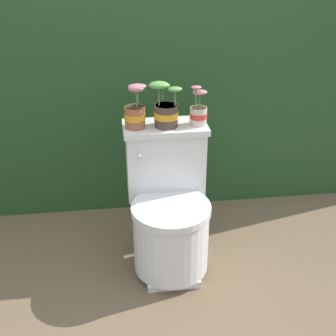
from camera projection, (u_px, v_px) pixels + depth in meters
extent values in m
plane|color=brown|center=(170.00, 277.00, 2.47)|extent=(12.00, 12.00, 0.00)
cube|color=#234723|center=(149.00, 59.00, 2.97)|extent=(3.60, 0.64, 1.79)
cube|color=silver|center=(171.00, 268.00, 2.50)|extent=(0.27, 0.31, 0.04)
cylinder|color=silver|center=(171.00, 239.00, 2.41)|extent=(0.39, 0.39, 0.34)
cylinder|color=silver|center=(171.00, 209.00, 2.33)|extent=(0.40, 0.40, 0.04)
cube|color=silver|center=(165.00, 162.00, 2.47)|extent=(0.40, 0.20, 0.36)
cube|color=silver|center=(165.00, 127.00, 2.38)|extent=(0.43, 0.23, 0.03)
cylinder|color=silver|center=(140.00, 155.00, 2.29)|extent=(0.02, 0.05, 0.02)
cylinder|color=#9E5638|center=(135.00, 117.00, 2.31)|extent=(0.10, 0.10, 0.11)
cylinder|color=orange|center=(135.00, 116.00, 2.31)|extent=(0.10, 0.10, 0.03)
cylinder|color=#332319|center=(135.00, 108.00, 2.29)|extent=(0.09, 0.09, 0.01)
cylinder|color=#4C753D|center=(138.00, 97.00, 2.27)|extent=(0.01, 0.01, 0.09)
ellipsoid|color=#B26B75|center=(137.00, 86.00, 2.25)|extent=(0.09, 0.06, 0.02)
cylinder|color=#4C753D|center=(137.00, 99.00, 2.27)|extent=(0.01, 0.01, 0.08)
ellipsoid|color=#B26B75|center=(136.00, 88.00, 2.24)|extent=(0.08, 0.06, 0.04)
cylinder|color=#47382D|center=(166.00, 116.00, 2.33)|extent=(0.12, 0.12, 0.11)
cylinder|color=orange|center=(166.00, 115.00, 2.32)|extent=(0.12, 0.12, 0.03)
cylinder|color=#332319|center=(166.00, 106.00, 2.30)|extent=(0.11, 0.11, 0.01)
cylinder|color=#4C753D|center=(159.00, 96.00, 2.27)|extent=(0.01, 0.01, 0.09)
ellipsoid|color=#569342|center=(159.00, 85.00, 2.24)|extent=(0.10, 0.07, 0.04)
cylinder|color=#4C753D|center=(175.00, 98.00, 2.27)|extent=(0.01, 0.01, 0.08)
ellipsoid|color=#569342|center=(175.00, 89.00, 2.25)|extent=(0.07, 0.05, 0.02)
cylinder|color=#4C753D|center=(162.00, 95.00, 2.32)|extent=(0.01, 0.01, 0.07)
ellipsoid|color=#569342|center=(162.00, 86.00, 2.30)|extent=(0.08, 0.05, 0.03)
cylinder|color=beige|center=(198.00, 116.00, 2.35)|extent=(0.09, 0.09, 0.09)
cylinder|color=red|center=(198.00, 115.00, 2.35)|extent=(0.09, 0.09, 0.03)
cylinder|color=#332319|center=(199.00, 109.00, 2.33)|extent=(0.08, 0.08, 0.01)
cylinder|color=#4C753D|center=(196.00, 99.00, 2.28)|extent=(0.01, 0.01, 0.11)
ellipsoid|color=#B26B75|center=(196.00, 87.00, 2.25)|extent=(0.05, 0.04, 0.02)
cylinder|color=#4C753D|center=(199.00, 101.00, 2.30)|extent=(0.01, 0.01, 0.08)
ellipsoid|color=#B26B75|center=(200.00, 92.00, 2.28)|extent=(0.07, 0.05, 0.02)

